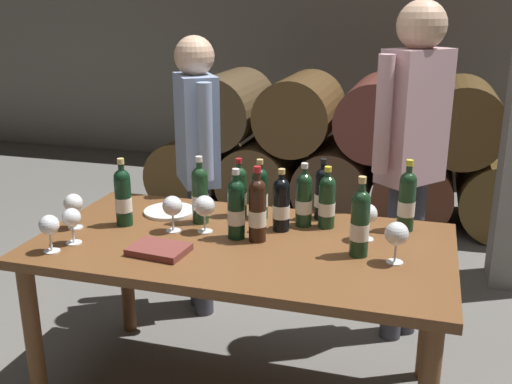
# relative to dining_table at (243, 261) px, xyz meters

# --- Properties ---
(cellar_back_wall) EXTENTS (10.00, 0.24, 2.80)m
(cellar_back_wall) POSITION_rel_dining_table_xyz_m (0.00, 4.20, 0.73)
(cellar_back_wall) COLOR gray
(cellar_back_wall) RESTS_ON ground_plane
(barrel_stack) EXTENTS (3.12, 0.90, 1.15)m
(barrel_stack) POSITION_rel_dining_table_xyz_m (0.00, 2.60, -0.13)
(barrel_stack) COLOR brown
(barrel_stack) RESTS_ON ground_plane
(dining_table) EXTENTS (1.70, 0.90, 0.76)m
(dining_table) POSITION_rel_dining_table_xyz_m (0.00, 0.00, 0.00)
(dining_table) COLOR brown
(dining_table) RESTS_ON ground_plane
(wine_bottle_0) EXTENTS (0.07, 0.07, 0.30)m
(wine_bottle_0) POSITION_rel_dining_table_xyz_m (-0.56, 0.03, 0.22)
(wine_bottle_0) COLOR black
(wine_bottle_0) RESTS_ON dining_table
(wine_bottle_1) EXTENTS (0.07, 0.07, 0.28)m
(wine_bottle_1) POSITION_rel_dining_table_xyz_m (0.27, 0.36, 0.21)
(wine_bottle_1) COLOR black
(wine_bottle_1) RESTS_ON dining_table
(wine_bottle_2) EXTENTS (0.07, 0.07, 0.30)m
(wine_bottle_2) POSITION_rel_dining_table_xyz_m (-0.24, 0.15, 0.22)
(wine_bottle_2) COLOR #19381E
(wine_bottle_2) RESTS_ON dining_table
(wine_bottle_3) EXTENTS (0.07, 0.07, 0.30)m
(wine_bottle_3) POSITION_rel_dining_table_xyz_m (-0.03, 0.03, 0.22)
(wine_bottle_3) COLOR black
(wine_bottle_3) RESTS_ON dining_table
(wine_bottle_4) EXTENTS (0.07, 0.07, 0.32)m
(wine_bottle_4) POSITION_rel_dining_table_xyz_m (0.48, -0.01, 0.23)
(wine_bottle_4) COLOR #19381E
(wine_bottle_4) RESTS_ON dining_table
(wine_bottle_5) EXTENTS (0.07, 0.07, 0.32)m
(wine_bottle_5) POSITION_rel_dining_table_xyz_m (0.06, 0.02, 0.23)
(wine_bottle_5) COLOR black
(wine_bottle_5) RESTS_ON dining_table
(wine_bottle_6) EXTENTS (0.07, 0.07, 0.28)m
(wine_bottle_6) POSITION_rel_dining_table_xyz_m (0.20, 0.25, 0.21)
(wine_bottle_6) COLOR #19381E
(wine_bottle_6) RESTS_ON dining_table
(wine_bottle_7) EXTENTS (0.07, 0.07, 0.27)m
(wine_bottle_7) POSITION_rel_dining_table_xyz_m (0.12, 0.16, 0.21)
(wine_bottle_7) COLOR black
(wine_bottle_7) RESTS_ON dining_table
(wine_bottle_8) EXTENTS (0.07, 0.07, 0.31)m
(wine_bottle_8) POSITION_rel_dining_table_xyz_m (0.64, 0.32, 0.23)
(wine_bottle_8) COLOR #19381E
(wine_bottle_8) RESTS_ON dining_table
(wine_bottle_9) EXTENTS (0.07, 0.07, 0.28)m
(wine_bottle_9) POSITION_rel_dining_table_xyz_m (-0.01, 0.28, 0.21)
(wine_bottle_9) COLOR black
(wine_bottle_9) RESTS_ON dining_table
(wine_bottle_10) EXTENTS (0.07, 0.07, 0.27)m
(wine_bottle_10) POSITION_rel_dining_table_xyz_m (0.30, 0.25, 0.21)
(wine_bottle_10) COLOR #19381E
(wine_bottle_10) RESTS_ON dining_table
(wine_bottle_11) EXTENTS (0.07, 0.07, 0.27)m
(wine_bottle_11) POSITION_rel_dining_table_xyz_m (-0.11, 0.29, 0.21)
(wine_bottle_11) COLOR #19381E
(wine_bottle_11) RESTS_ON dining_table
(wine_glass_0) EXTENTS (0.08, 0.08, 0.16)m
(wine_glass_0) POSITION_rel_dining_table_xyz_m (0.49, 0.15, 0.20)
(wine_glass_0) COLOR white
(wine_glass_0) RESTS_ON dining_table
(wine_glass_1) EXTENTS (0.09, 0.09, 0.16)m
(wine_glass_1) POSITION_rel_dining_table_xyz_m (-0.18, 0.05, 0.21)
(wine_glass_1) COLOR white
(wine_glass_1) RESTS_ON dining_table
(wine_glass_2) EXTENTS (0.08, 0.08, 0.15)m
(wine_glass_2) POSITION_rel_dining_table_xyz_m (-0.69, -0.32, 0.20)
(wine_glass_2) COLOR white
(wine_glass_2) RESTS_ON dining_table
(wine_glass_3) EXTENTS (0.08, 0.08, 0.16)m
(wine_glass_3) POSITION_rel_dining_table_xyz_m (-0.74, -0.06, 0.20)
(wine_glass_3) COLOR white
(wine_glass_3) RESTS_ON dining_table
(wine_glass_4) EXTENTS (0.08, 0.08, 0.15)m
(wine_glass_4) POSITION_rel_dining_table_xyz_m (-0.65, -0.22, 0.20)
(wine_glass_4) COLOR white
(wine_glass_4) RESTS_ON dining_table
(wine_glass_5) EXTENTS (0.09, 0.09, 0.16)m
(wine_glass_5) POSITION_rel_dining_table_xyz_m (0.62, -0.05, 0.21)
(wine_glass_5) COLOR white
(wine_glass_5) RESTS_ON dining_table
(wine_glass_6) EXTENTS (0.08, 0.08, 0.16)m
(wine_glass_6) POSITION_rel_dining_table_xyz_m (-0.32, 0.02, 0.20)
(wine_glass_6) COLOR white
(wine_glass_6) RESTS_ON dining_table
(tasting_notebook) EXTENTS (0.23, 0.18, 0.03)m
(tasting_notebook) POSITION_rel_dining_table_xyz_m (-0.28, -0.21, 0.11)
(tasting_notebook) COLOR brown
(tasting_notebook) RESTS_ON dining_table
(serving_plate) EXTENTS (0.24, 0.24, 0.01)m
(serving_plate) POSITION_rel_dining_table_xyz_m (-0.43, 0.23, 0.10)
(serving_plate) COLOR white
(serving_plate) RESTS_ON dining_table
(sommelier_presenting) EXTENTS (0.35, 0.40, 1.72)m
(sommelier_presenting) POSITION_rel_dining_table_xyz_m (0.63, 0.75, 0.37)
(sommelier_presenting) COLOR #383842
(sommelier_presenting) RESTS_ON ground_plane
(taster_seated_left) EXTENTS (0.33, 0.43, 1.54)m
(taster_seated_left) POSITION_rel_dining_table_xyz_m (-0.48, 0.72, 0.25)
(taster_seated_left) COLOR #383842
(taster_seated_left) RESTS_ON ground_plane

